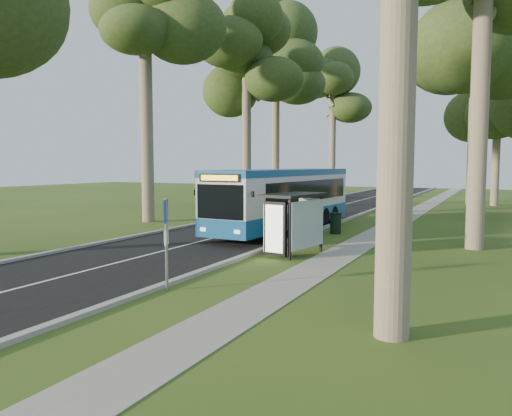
{
  "coord_description": "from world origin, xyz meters",
  "views": [
    {
      "loc": [
        8.31,
        -15.86,
        3.42
      ],
      "look_at": [
        -0.79,
        2.8,
        1.6
      ],
      "focal_mm": 35.0,
      "sensor_mm": 36.0,
      "label": 1
    }
  ],
  "objects_px": {
    "bus": "(284,199)",
    "litter_bin": "(336,223)",
    "car_white": "(289,195)",
    "car_silver": "(298,191)",
    "bus_stop_sign": "(166,233)",
    "bus_shelter": "(294,213)"
  },
  "relations": [
    {
      "from": "car_white",
      "to": "car_silver",
      "type": "relative_size",
      "value": 0.8
    },
    {
      "from": "car_white",
      "to": "bus_stop_sign",
      "type": "bearing_deg",
      "value": -59.39
    },
    {
      "from": "litter_bin",
      "to": "car_silver",
      "type": "bearing_deg",
      "value": 115.55
    },
    {
      "from": "bus_shelter",
      "to": "car_white",
      "type": "distance_m",
      "value": 25.39
    },
    {
      "from": "car_silver",
      "to": "litter_bin",
      "type": "bearing_deg",
      "value": -72.71
    },
    {
      "from": "bus_stop_sign",
      "to": "car_white",
      "type": "height_order",
      "value": "bus_stop_sign"
    },
    {
      "from": "bus",
      "to": "litter_bin",
      "type": "distance_m",
      "value": 2.98
    },
    {
      "from": "litter_bin",
      "to": "car_silver",
      "type": "xyz_separation_m",
      "value": [
        -10.34,
        21.63,
        0.31
      ]
    },
    {
      "from": "bus",
      "to": "bus_shelter",
      "type": "xyz_separation_m",
      "value": [
        3.1,
        -6.42,
        -0.02
      ]
    },
    {
      "from": "bus",
      "to": "car_white",
      "type": "height_order",
      "value": "bus"
    },
    {
      "from": "bus_shelter",
      "to": "litter_bin",
      "type": "distance_m",
      "value": 6.59
    },
    {
      "from": "bus",
      "to": "bus_stop_sign",
      "type": "height_order",
      "value": "bus"
    },
    {
      "from": "bus",
      "to": "car_silver",
      "type": "height_order",
      "value": "bus"
    },
    {
      "from": "car_white",
      "to": "car_silver",
      "type": "xyz_separation_m",
      "value": [
        -0.9,
        4.7,
        0.14
      ]
    },
    {
      "from": "bus_shelter",
      "to": "car_silver",
      "type": "height_order",
      "value": "bus_shelter"
    },
    {
      "from": "bus",
      "to": "car_white",
      "type": "xyz_separation_m",
      "value": [
        -6.68,
        16.99,
        -0.95
      ]
    },
    {
      "from": "bus_stop_sign",
      "to": "litter_bin",
      "type": "xyz_separation_m",
      "value": [
        0.83,
        12.8,
        -1.05
      ]
    },
    {
      "from": "car_white",
      "to": "bus_shelter",
      "type": "bearing_deg",
      "value": -52.86
    },
    {
      "from": "bus",
      "to": "litter_bin",
      "type": "bearing_deg",
      "value": 4.77
    },
    {
      "from": "bus_stop_sign",
      "to": "car_silver",
      "type": "height_order",
      "value": "bus_stop_sign"
    },
    {
      "from": "bus_shelter",
      "to": "car_white",
      "type": "xyz_separation_m",
      "value": [
        -9.79,
        23.41,
        -0.93
      ]
    },
    {
      "from": "bus_stop_sign",
      "to": "litter_bin",
      "type": "relative_size",
      "value": 2.43
    }
  ]
}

